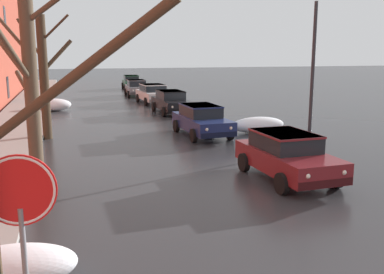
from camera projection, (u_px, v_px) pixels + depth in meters
The scene contains 14 objects.
left_sidewalk_slab at pixel (12, 134), 19.99m from camera, with size 2.86×80.00×0.15m, color gray.
snow_bank_near_corner_left at pixel (12, 268), 7.04m from camera, with size 2.15×1.04×0.71m.
snow_bank_along_left_kerb at pixel (259, 125), 20.69m from camera, with size 2.70×0.98×0.76m.
snow_bank_mid_block_left at pixel (52, 105), 28.17m from camera, with size 2.30×1.21×0.81m.
bare_tree_second_along_sidewalk at pixel (30, 82), 11.43m from camera, with size 3.06×3.38×5.69m.
bare_tree_mid_block at pixel (45, 75), 18.74m from camera, with size 2.39×2.03×5.38m.
sedan_maroon_approaching_near_lane at pixel (287, 155), 13.06m from camera, with size 2.04×4.00×1.42m.
sedan_darkblue_parked_kerbside_close at pixel (201, 120), 19.83m from camera, with size 2.00×4.30×1.42m.
sedan_black_parked_kerbside_mid at pixel (171, 101), 27.10m from camera, with size 1.94×4.40×1.42m.
sedan_white_parked_far_down_block at pixel (153, 93), 32.48m from camera, with size 2.20×4.50×1.42m.
sedan_grey_queued_behind_truck at pixel (137, 88), 37.57m from camera, with size 1.97×3.99×1.42m.
sedan_green_at_far_intersection at pixel (131, 82), 44.86m from camera, with size 1.95×4.11×1.42m.
stop_sign_at_corner at pixel (21, 214), 4.43m from camera, with size 0.76×0.10×2.81m.
street_lamp_post at pixel (313, 65), 16.53m from camera, with size 0.44×0.24×5.92m.
Camera 1 is at (-4.03, -3.21, 3.82)m, focal length 40.28 mm.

